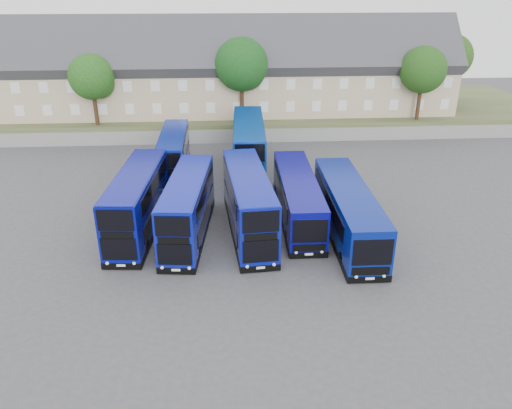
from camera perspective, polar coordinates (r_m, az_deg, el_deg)
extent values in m
plane|color=#404145|center=(34.29, -3.26, -5.13)|extent=(120.00, 120.00, 0.00)
cube|color=slate|center=(56.17, -3.58, 7.80)|extent=(70.00, 0.40, 1.50)
cube|color=#414D2B|center=(65.75, -3.64, 10.54)|extent=(80.00, 20.00, 2.00)
cube|color=tan|center=(65.53, -25.68, 11.75)|extent=(6.00, 8.00, 6.00)
cube|color=#38383D|center=(65.05, -26.18, 14.31)|extent=(6.00, 10.40, 10.40)
cube|color=brown|center=(64.08, -25.54, 17.81)|extent=(0.60, 0.90, 1.40)
cube|color=tan|center=(63.58, -20.56, 12.27)|extent=(6.00, 8.00, 6.00)
cube|color=#38383D|center=(63.08, -20.97, 14.91)|extent=(6.00, 10.40, 10.40)
cube|color=brown|center=(62.23, -20.15, 18.52)|extent=(0.60, 0.90, 1.40)
cube|color=tan|center=(62.14, -15.14, 12.71)|extent=(6.00, 8.00, 6.00)
cube|color=#38383D|center=(61.63, -15.45, 15.43)|extent=(6.00, 10.40, 10.40)
cube|color=brown|center=(60.91, -14.42, 19.09)|extent=(0.60, 0.90, 1.40)
cube|color=tan|center=(61.26, -9.49, 13.05)|extent=(6.00, 8.00, 6.00)
cube|color=#38383D|center=(60.74, -9.70, 15.82)|extent=(6.00, 10.40, 10.40)
cube|color=brown|center=(60.16, -8.46, 19.50)|extent=(0.60, 0.90, 1.40)
cube|color=tan|center=(60.96, -3.72, 13.27)|extent=(6.00, 8.00, 6.00)
cube|color=#38383D|center=(60.44, -3.80, 16.05)|extent=(6.00, 10.40, 10.40)
cube|color=brown|center=(60.00, -2.39, 19.72)|extent=(0.60, 0.90, 1.40)
cube|color=tan|center=(61.25, 2.05, 13.36)|extent=(6.00, 8.00, 6.00)
cube|color=#38383D|center=(60.73, 2.10, 16.13)|extent=(6.00, 10.40, 10.40)
cube|color=brown|center=(60.45, 3.66, 19.73)|extent=(0.60, 0.90, 1.40)
cube|color=tan|center=(62.12, 7.72, 13.32)|extent=(6.00, 8.00, 6.00)
cube|color=#38383D|center=(61.61, 7.88, 16.05)|extent=(6.00, 10.40, 10.40)
cube|color=brown|center=(61.47, 9.56, 19.54)|extent=(0.60, 0.90, 1.40)
cube|color=tan|center=(63.55, 13.18, 13.16)|extent=(6.00, 8.00, 6.00)
cube|color=#38383D|center=(63.05, 13.45, 15.82)|extent=(6.00, 10.40, 10.40)
cube|color=brown|center=(63.06, 15.19, 19.18)|extent=(0.60, 0.90, 1.40)
cube|color=tan|center=(65.50, 18.35, 12.90)|extent=(6.00, 8.00, 6.00)
cube|color=#38383D|center=(65.01, 18.71, 15.48)|extent=(6.00, 10.40, 10.40)
cube|color=brown|center=(65.16, 20.48, 18.69)|extent=(0.60, 0.90, 1.40)
cube|color=#070C82|center=(36.65, -13.38, 0.43)|extent=(3.30, 11.19, 4.07)
cube|color=black|center=(37.53, -13.08, -2.47)|extent=(3.34, 11.23, 0.45)
cube|color=black|center=(32.24, -15.41, -4.98)|extent=(2.21, 0.22, 1.51)
cube|color=black|center=(31.32, -15.82, -1.78)|extent=(2.21, 0.22, 1.40)
cylinder|color=black|center=(34.91, -16.05, -4.64)|extent=(0.37, 1.02, 1.00)
cube|color=#0814A3|center=(35.34, -7.81, -0.18)|extent=(3.45, 10.83, 3.91)
cube|color=black|center=(36.23, -7.63, -3.05)|extent=(3.50, 10.87, 0.45)
cube|color=black|center=(31.05, -9.29, -5.68)|extent=(2.11, 0.27, 1.45)
cube|color=black|center=(30.13, -9.54, -2.50)|extent=(2.11, 0.27, 1.35)
cylinder|color=black|center=(33.64, -10.26, -5.18)|extent=(0.40, 1.02, 1.00)
cube|color=#081296|center=(35.42, -0.86, 0.32)|extent=(3.47, 11.38, 4.13)
cube|color=black|center=(36.34, -0.84, -2.72)|extent=(3.51, 11.42, 0.45)
cube|color=black|center=(30.84, 0.55, -5.38)|extent=(2.24, 0.25, 1.53)
cube|color=black|center=(29.87, 0.56, -2.00)|extent=(2.24, 0.25, 1.43)
cylinder|color=black|center=(33.16, -1.99, -5.22)|extent=(0.38, 1.02, 1.00)
cube|color=#081F97|center=(46.77, -9.36, 5.83)|extent=(2.32, 9.97, 3.63)
cube|color=black|center=(47.40, -9.21, 3.70)|extent=(2.36, 10.01, 0.45)
cube|color=black|center=(42.36, -9.83, 2.67)|extent=(1.96, 0.07, 1.36)
cube|color=black|center=(41.72, -10.00, 4.97)|extent=(1.96, 0.07, 1.27)
cylinder|color=black|center=(44.86, -10.75, 2.62)|extent=(0.31, 1.00, 1.00)
cube|color=#0836A3|center=(46.92, -0.83, 6.77)|extent=(3.16, 12.16, 4.48)
cube|color=black|center=(47.67, -0.82, 4.15)|extent=(3.20, 12.20, 0.45)
cube|color=black|center=(41.51, -0.69, 3.02)|extent=(2.44, 0.14, 1.65)
cube|color=black|center=(40.75, -0.71, 5.89)|extent=(2.44, 0.14, 1.54)
cylinder|color=black|center=(44.03, -2.33, 2.62)|extent=(0.33, 1.01, 1.00)
cube|color=#06077F|center=(37.84, 4.78, 0.98)|extent=(2.70, 12.32, 3.03)
cube|color=black|center=(38.50, 4.70, -1.16)|extent=(2.74, 12.36, 0.45)
cube|color=black|center=(32.23, 6.20, -3.06)|extent=(2.26, 0.09, 1.64)
cylinder|color=black|center=(34.78, 3.68, -3.74)|extent=(0.31, 1.00, 1.00)
cube|color=navy|center=(35.92, 10.47, -0.57)|extent=(2.80, 12.94, 3.20)
cube|color=black|center=(36.64, 10.27, -2.91)|extent=(2.84, 12.98, 0.45)
cube|color=black|center=(30.25, 13.21, -5.37)|extent=(2.39, 0.08, 1.72)
cylinder|color=black|center=(32.67, 9.87, -6.12)|extent=(0.31, 1.00, 1.00)
cylinder|color=#382314|center=(58.04, -17.86, 10.43)|extent=(0.44, 0.44, 3.75)
sphere|color=#183D10|center=(57.37, -18.30, 13.69)|extent=(4.80, 4.80, 4.80)
sphere|color=#183D10|center=(57.74, -17.52, 13.09)|extent=(3.30, 3.30, 3.30)
cylinder|color=#382314|center=(56.75, -1.62, 11.67)|extent=(0.44, 0.44, 4.50)
sphere|color=#0F3913|center=(55.98, -1.67, 15.72)|extent=(5.76, 5.76, 5.76)
sphere|color=#0F3913|center=(56.55, -1.05, 14.89)|extent=(3.96, 3.96, 3.96)
cylinder|color=#382314|center=(60.42, 18.10, 11.05)|extent=(0.44, 0.44, 4.00)
sphere|color=#1C3E11|center=(59.75, 18.56, 14.39)|extent=(5.12, 5.12, 5.12)
sphere|color=#1C3E11|center=(60.46, 18.86, 13.69)|extent=(3.52, 3.52, 3.52)
cylinder|color=#382314|center=(69.01, 20.82, 12.36)|extent=(0.44, 0.44, 4.25)
sphere|color=#0F340E|center=(68.40, 21.32, 15.47)|extent=(5.44, 5.44, 5.44)
sphere|color=#0F340E|center=(69.12, 21.54, 14.80)|extent=(3.74, 3.74, 3.74)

